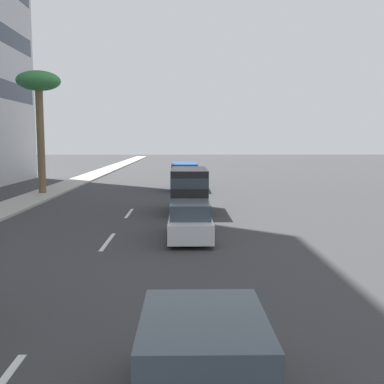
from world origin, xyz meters
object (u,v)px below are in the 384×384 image
(van_fifth, at_px, (185,174))
(palm_tree, at_px, (39,89))
(car_third, at_px, (190,221))
(car_fourth, at_px, (203,375))
(van_second, at_px, (189,187))

(van_fifth, bearing_deg, palm_tree, 108.34)
(car_third, relative_size, car_fourth, 1.07)
(van_second, relative_size, car_fourth, 1.16)
(van_second, relative_size, car_third, 1.08)
(van_fifth, bearing_deg, car_fourth, -179.65)
(car_third, xyz_separation_m, palm_tree, (15.68, 10.88, 7.05))
(car_fourth, xyz_separation_m, van_fifth, (31.74, 0.19, 0.47))
(car_third, distance_m, car_fourth, 12.52)
(car_third, relative_size, palm_tree, 0.49)
(van_second, xyz_separation_m, van_fifth, (12.15, 0.23, -0.15))
(car_fourth, relative_size, palm_tree, 0.45)
(car_third, xyz_separation_m, van_fifth, (19.23, 0.19, 0.53))
(van_fifth, bearing_deg, van_second, -178.92)
(car_third, bearing_deg, van_second, -0.34)
(car_third, height_order, palm_tree, palm_tree)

